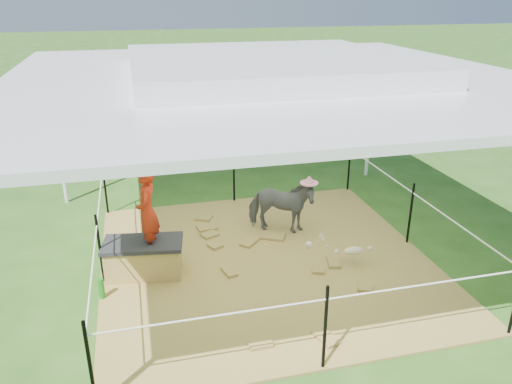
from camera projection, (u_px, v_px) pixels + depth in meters
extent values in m
plane|color=#2D5919|center=(266.00, 262.00, 7.19)|extent=(90.00, 90.00, 0.00)
cube|color=brown|center=(266.00, 261.00, 7.19)|extent=(4.60, 4.60, 0.03)
cylinder|color=silver|center=(57.00, 134.00, 8.72)|extent=(0.07, 0.07, 2.60)
cylinder|color=silver|center=(371.00, 114.00, 10.07)|extent=(0.07, 0.07, 2.60)
cube|color=white|center=(268.00, 77.00, 6.19)|extent=(6.30, 6.30, 0.08)
cube|color=white|center=(268.00, 64.00, 6.14)|extent=(3.30, 3.30, 0.22)
cylinder|color=black|center=(105.00, 188.00, 8.52)|extent=(0.04, 0.04, 1.00)
cylinder|color=black|center=(234.00, 176.00, 9.02)|extent=(0.04, 0.04, 1.00)
cylinder|color=black|center=(349.00, 167.00, 9.53)|extent=(0.04, 0.04, 1.00)
cylinder|color=black|center=(100.00, 250.00, 6.50)|extent=(0.04, 0.04, 1.00)
cylinder|color=black|center=(410.00, 214.00, 7.51)|extent=(0.04, 0.04, 1.00)
cylinder|color=black|center=(90.00, 367.00, 4.48)|extent=(0.04, 0.04, 1.00)
cylinder|color=black|center=(325.00, 329.00, 4.98)|extent=(0.04, 0.04, 1.00)
cylinder|color=white|center=(234.00, 158.00, 8.89)|extent=(4.50, 0.02, 0.02)
cylinder|color=white|center=(327.00, 299.00, 4.85)|extent=(4.50, 0.02, 0.02)
cylinder|color=white|center=(413.00, 193.00, 7.38)|extent=(0.02, 4.50, 0.02)
cylinder|color=white|center=(97.00, 225.00, 6.37)|extent=(0.02, 4.50, 0.02)
cube|color=olive|center=(144.00, 260.00, 6.75)|extent=(1.05, 0.64, 0.44)
cube|color=black|center=(142.00, 244.00, 6.66)|extent=(1.12, 0.70, 0.05)
imported|color=red|center=(147.00, 204.00, 6.47)|extent=(0.35, 0.47, 1.18)
cylinder|color=#1E7B1B|center=(101.00, 288.00, 6.25)|extent=(0.09, 0.09, 0.27)
imported|color=#4D4E53|center=(281.00, 206.00, 7.84)|extent=(1.16, 0.86, 0.89)
cylinder|color=pink|center=(281.00, 176.00, 7.65)|extent=(0.28, 0.28, 0.13)
cylinder|color=#1656A8|center=(328.00, 111.00, 13.83)|extent=(0.72, 0.72, 1.00)
cube|color=#542E1C|center=(244.00, 107.00, 15.09)|extent=(1.68, 1.28, 0.65)
cube|color=#542F1D|center=(346.00, 96.00, 16.31)|extent=(2.24, 1.93, 0.78)
imported|color=#3790D1|center=(264.00, 104.00, 14.15)|extent=(0.65, 0.54, 1.23)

